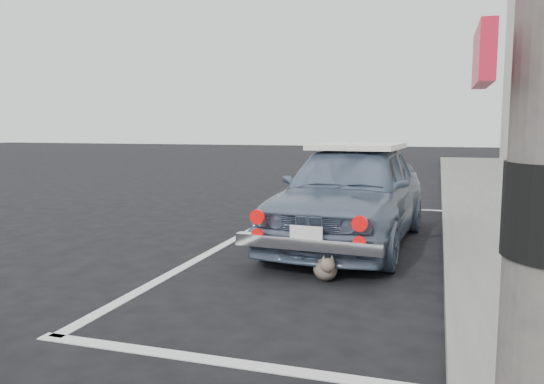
{
  "coord_description": "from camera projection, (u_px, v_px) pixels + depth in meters",
  "views": [
    {
      "loc": [
        1.71,
        -3.53,
        1.51
      ],
      "look_at": [
        -0.17,
        2.43,
        0.75
      ],
      "focal_mm": 35.0,
      "sensor_mm": 36.0,
      "label": 1
    }
  ],
  "objects": [
    {
      "name": "pline_front",
      "position": [
        370.0,
        207.0,
        10.04
      ],
      "size": [
        3.0,
        0.12,
        0.01
      ],
      "primitive_type": "cube",
      "color": "silver",
      "rests_on": "ground"
    },
    {
      "name": "pline_rear",
      "position": [
        235.0,
        363.0,
        3.41
      ],
      "size": [
        3.0,
        0.12,
        0.01
      ],
      "primitive_type": "cube",
      "color": "silver",
      "rests_on": "ground"
    },
    {
      "name": "pline_side",
      "position": [
        233.0,
        240.0,
        7.14
      ],
      "size": [
        0.12,
        7.0,
        0.01
      ],
      "primitive_type": "cube",
      "color": "silver",
      "rests_on": "ground"
    },
    {
      "name": "retro_coupe",
      "position": [
        351.0,
        192.0,
        6.92
      ],
      "size": [
        1.83,
        4.01,
        1.33
      ],
      "rotation": [
        0.0,
        0.0,
        -0.07
      ],
      "color": "slate",
      "rests_on": "ground"
    },
    {
      "name": "ground",
      "position": [
        197.0,
        327.0,
        4.03
      ],
      "size": [
        80.0,
        80.0,
        0.0
      ],
      "primitive_type": "plane",
      "color": "black",
      "rests_on": "ground"
    },
    {
      "name": "cat",
      "position": [
        326.0,
        267.0,
        5.27
      ],
      "size": [
        0.35,
        0.53,
        0.29
      ],
      "rotation": [
        0.0,
        0.0,
        0.35
      ],
      "color": "#5E5648",
      "rests_on": "ground"
    }
  ]
}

